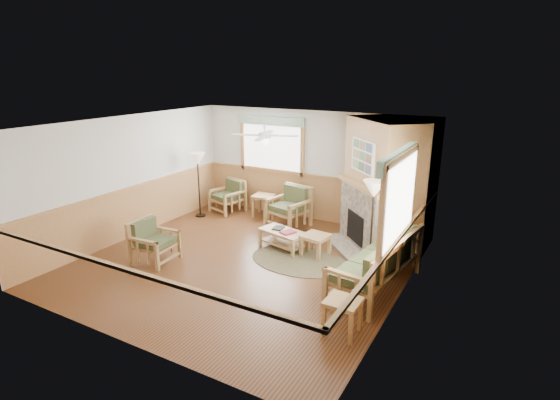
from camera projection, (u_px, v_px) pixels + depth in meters
The scene contains 24 objects.
floor at pixel (245, 262), 8.59m from camera, with size 6.00×6.00×0.01m, color #512D16.
ceiling at pixel (241, 124), 7.80m from camera, with size 6.00×6.00×0.01m, color white.
wall_back at pixel (311, 166), 10.70m from camera, with size 6.00×0.02×2.70m, color silver.
wall_front at pixel (115, 253), 5.69m from camera, with size 6.00×0.02×2.70m, color silver.
wall_left at pixel (130, 178), 9.59m from camera, with size 0.02×6.00×2.70m, color silver.
wall_right at pixel (404, 223), 6.80m from camera, with size 0.02×6.00×2.70m, color silver.
wainscot at pixel (244, 236), 8.43m from camera, with size 6.00×6.00×1.10m, color #AC7946, non-canonical shape.
fireplace at pixel (382, 185), 8.95m from camera, with size 2.20×2.20×2.70m, color #AC7946, non-canonical shape.
window_back at pixel (272, 115), 10.84m from camera, with size 1.90×0.16×1.50m, color white, non-canonical shape.
window_right at pixel (404, 150), 6.30m from camera, with size 0.16×1.90×1.50m, color white, non-canonical shape.
ceiling_fan at pixel (264, 125), 7.92m from camera, with size 1.24×1.24×0.36m, color white, non-canonical shape.
sofa at pixel (376, 263), 7.43m from camera, with size 0.86×2.10×0.96m, color #A47F4C, non-canonical shape.
armchair_back_left at pixel (227, 196), 11.51m from camera, with size 0.74×0.74×0.83m, color #A47F4C, non-canonical shape.
armchair_back_right at pixel (288, 207), 10.43m from camera, with size 0.84×0.84×0.95m, color #A47F4C, non-canonical shape.
armchair_left at pixel (155, 241), 8.52m from camera, with size 0.74×0.74×0.83m, color #A47F4C, non-canonical shape.
coffee_table at pixel (283, 240), 9.17m from camera, with size 1.00×0.50×0.40m, color #A47F4C, non-canonical shape.
end_table_chairs at pixel (264, 206), 11.15m from camera, with size 0.51×0.49×0.57m, color #A47F4C, non-canonical shape.
end_table_sofa at pixel (342, 317), 6.20m from camera, with size 0.48×0.46×0.54m, color #A47F4C, non-canonical shape.
footstool at pixel (315, 245), 8.84m from camera, with size 0.50×0.50×0.44m, color #A47F4C, non-canonical shape.
braided_rug at pixel (299, 261), 8.63m from camera, with size 2.02×2.02×0.01m, color brown.
floor_lamp_left at pixel (199, 185), 11.01m from camera, with size 0.38×0.38×1.66m, color black, non-canonical shape.
floor_lamp_right at pixel (372, 226), 8.02m from camera, with size 0.40×0.40×1.74m, color black, non-canonical shape.
book_red at pixel (288, 231), 8.99m from camera, with size 0.22×0.30×0.03m, color maroon.
book_dark at pixel (278, 227), 9.23m from camera, with size 0.20×0.27×0.03m, color black.
Camera 1 is at (4.43, -6.53, 3.67)m, focal length 28.00 mm.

